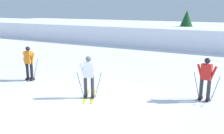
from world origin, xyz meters
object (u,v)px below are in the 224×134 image
at_px(skier_white, 89,76).
at_px(skier_red, 206,78).
at_px(skier_orange, 29,63).
at_px(conifer_far_left, 186,24).

distance_m(skier_white, skier_red, 4.50).
distance_m(skier_orange, conifer_far_left, 16.65).
xyz_separation_m(skier_orange, skier_white, (3.95, -0.69, -0.00)).
bearing_deg(skier_orange, skier_white, -9.96).
height_order(skier_orange, skier_red, same).
relative_size(skier_white, conifer_far_left, 0.52).
bearing_deg(skier_orange, conifer_far_left, 75.82).
bearing_deg(skier_white, skier_red, 24.05).
height_order(skier_orange, skier_white, same).
distance_m(skier_orange, skier_white, 4.01).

